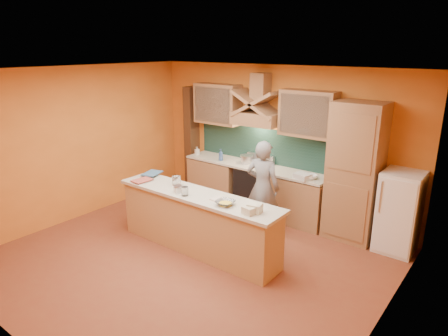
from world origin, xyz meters
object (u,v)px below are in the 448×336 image
Objects in this scene: kitchen_scale at (178,190)px; mixing_bowl at (225,203)px; person at (263,187)px; stove at (254,188)px; fridge at (399,212)px.

mixing_bowl is at bearing 23.81° from kitchen_scale.
person reaches higher than mixing_bowl.
stove is 0.55× the size of person.
mixing_bowl is (0.82, -2.00, 0.53)m from stove.
kitchen_scale is 0.42× the size of mixing_bowl.
kitchen_scale is (-0.07, -2.04, 0.54)m from stove.
fridge is at bearing 46.80° from mixing_bowl.
fridge is at bearing 0.00° from stove.
fridge is at bearing 57.47° from kitchen_scale.
stove is at bearing -56.27° from person.
fridge is at bearing -168.34° from person.
fridge is (2.70, 0.00, 0.20)m from stove.
person is at bearing -160.30° from fridge.
person is 6.12× the size of mixing_bowl.
stove is 2.71m from fridge.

